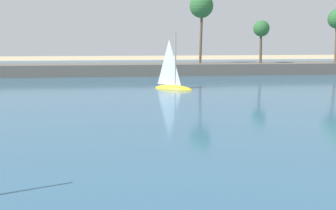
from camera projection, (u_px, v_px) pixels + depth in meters
name	position (u px, v px, depth m)	size (l,w,h in m)	color
sea	(134.00, 81.00, 56.25)	(220.00, 96.03, 0.06)	#33607F
palm_headland	(149.00, 49.00, 63.67)	(106.48, 6.62, 13.53)	#605B54
sailboat_toward_headland	(173.00, 84.00, 46.75)	(4.74, 4.04, 7.00)	yellow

